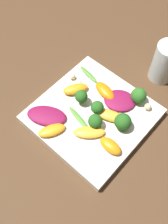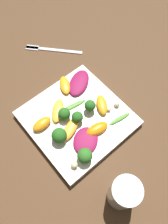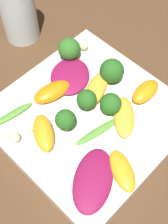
{
  "view_description": "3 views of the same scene",
  "coord_description": "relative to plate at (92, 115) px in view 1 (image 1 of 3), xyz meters",
  "views": [
    {
      "loc": [
        0.26,
        0.2,
        0.59
      ],
      "look_at": [
        0.02,
        -0.01,
        0.03
      ],
      "focal_mm": 42.0,
      "sensor_mm": 36.0,
      "label": 1
    },
    {
      "loc": [
        -0.22,
        0.16,
        0.58
      ],
      "look_at": [
        -0.01,
        -0.02,
        0.04
      ],
      "focal_mm": 35.0,
      "sensor_mm": 36.0,
      "label": 2
    },
    {
      "loc": [
        0.17,
        -0.19,
        0.45
      ],
      "look_at": [
        0.0,
        -0.01,
        0.05
      ],
      "focal_mm": 50.0,
      "sensor_mm": 36.0,
      "label": 3
    }
  ],
  "objects": [
    {
      "name": "ground_plane",
      "position": [
        0.0,
        0.0,
        -0.01
      ],
      "size": [
        2.4,
        2.4,
        0.0
      ],
      "primitive_type": "plane",
      "color": "#4C331E"
    },
    {
      "name": "plate",
      "position": [
        0.0,
        0.0,
        0.0
      ],
      "size": [
        0.27,
        0.27,
        0.02
      ],
      "color": "silver",
      "rests_on": "ground_plane"
    },
    {
      "name": "drinking_glass",
      "position": [
        -0.23,
        0.05,
        0.04
      ],
      "size": [
        0.07,
        0.07,
        0.11
      ],
      "color": "silver",
      "rests_on": "ground_plane"
    },
    {
      "name": "radicchio_leaf_0",
      "position": [
        0.08,
        -0.08,
        0.02
      ],
      "size": [
        0.1,
        0.11,
        0.01
      ],
      "color": "maroon",
      "rests_on": "plate"
    },
    {
      "name": "radicchio_leaf_1",
      "position": [
        -0.07,
        0.03,
        0.02
      ],
      "size": [
        0.1,
        0.1,
        0.01
      ],
      "color": "maroon",
      "rests_on": "plate"
    },
    {
      "name": "orange_segment_0",
      "position": [
        -0.07,
        -0.02,
        0.02
      ],
      "size": [
        0.04,
        0.07,
        0.02
      ],
      "color": "orange",
      "rests_on": "plate"
    },
    {
      "name": "orange_segment_1",
      "position": [
        0.05,
        0.03,
        0.02
      ],
      "size": [
        0.07,
        0.08,
        0.02
      ],
      "color": "#FCAD33",
      "rests_on": "plate"
    },
    {
      "name": "orange_segment_2",
      "position": [
        -0.02,
        0.04,
        0.02
      ],
      "size": [
        0.06,
        0.08,
        0.02
      ],
      "color": "#FCAD33",
      "rests_on": "plate"
    },
    {
      "name": "orange_segment_3",
      "position": [
        -0.02,
        -0.08,
        0.02
      ],
      "size": [
        0.07,
        0.06,
        0.02
      ],
      "color": "orange",
      "rests_on": "plate"
    },
    {
      "name": "orange_segment_4",
      "position": [
        0.1,
        -0.04,
        0.02
      ],
      "size": [
        0.07,
        0.06,
        0.02
      ],
      "color": "orange",
      "rests_on": "plate"
    },
    {
      "name": "orange_segment_5",
      "position": [
        0.04,
        0.09,
        0.02
      ],
      "size": [
        0.03,
        0.06,
        0.02
      ],
      "color": "orange",
      "rests_on": "plate"
    },
    {
      "name": "broccoli_floret_0",
      "position": [
        -0.02,
        0.08,
        0.03
      ],
      "size": [
        0.04,
        0.04,
        0.04
      ],
      "color": "#7A9E51",
      "rests_on": "plate"
    },
    {
      "name": "broccoli_floret_1",
      "position": [
        -0.01,
        -0.04,
        0.04
      ],
      "size": [
        0.03,
        0.03,
        0.04
      ],
      "color": "#7A9E51",
      "rests_on": "plate"
    },
    {
      "name": "broccoli_floret_2",
      "position": [
        -0.01,
        0.01,
        0.03
      ],
      "size": [
        0.03,
        0.03,
        0.04
      ],
      "color": "#7A9E51",
      "rests_on": "plate"
    },
    {
      "name": "broccoli_floret_3",
      "position": [
        -0.1,
        0.06,
        0.03
      ],
      "size": [
        0.04,
        0.04,
        0.04
      ],
      "color": "#7A9E51",
      "rests_on": "plate"
    },
    {
      "name": "broccoli_floret_4",
      "position": [
        0.02,
        0.03,
        0.03
      ],
      "size": [
        0.03,
        0.03,
        0.04
      ],
      "color": "#84AD5B",
      "rests_on": "plate"
    },
    {
      "name": "arugula_sprig_0",
      "position": [
        0.03,
        -0.01,
        0.01
      ],
      "size": [
        0.03,
        0.08,
        0.01
      ],
      "color": "#518E33",
      "rests_on": "plate"
    },
    {
      "name": "arugula_sprig_1",
      "position": [
        -0.08,
        -0.09,
        0.01
      ],
      "size": [
        0.02,
        0.07,
        0.01
      ],
      "color": "#518E33",
      "rests_on": "plate"
    },
    {
      "name": "macadamia_nut_0",
      "position": [
        -0.04,
        -0.08,
        0.02
      ],
      "size": [
        0.01,
        0.01,
        0.01
      ],
      "color": "beige",
      "rests_on": "plate"
    },
    {
      "name": "macadamia_nut_1",
      "position": [
        -0.1,
        0.09,
        0.02
      ],
      "size": [
        0.02,
        0.02,
        0.02
      ],
      "color": "beige",
      "rests_on": "plate"
    },
    {
      "name": "macadamia_nut_2",
      "position": [
        -0.05,
        -0.11,
        0.02
      ],
      "size": [
        0.02,
        0.02,
        0.02
      ],
      "color": "beige",
      "rests_on": "plate"
    }
  ]
}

